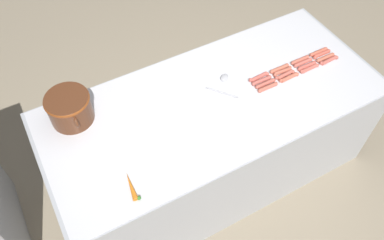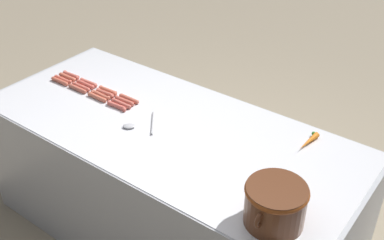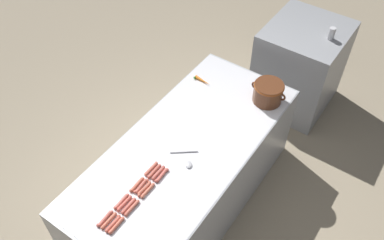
# 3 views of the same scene
# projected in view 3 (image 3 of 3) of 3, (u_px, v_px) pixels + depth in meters

# --- Properties ---
(ground_plane) EXTENTS (20.00, 20.00, 0.00)m
(ground_plane) POSITION_uv_depth(u_px,v_px,m) (187.00, 199.00, 3.87)
(ground_plane) COLOR gray
(griddle_counter) EXTENTS (0.98, 2.21, 0.83)m
(griddle_counter) POSITION_uv_depth(u_px,v_px,m) (187.00, 174.00, 3.57)
(griddle_counter) COLOR #ADAFB5
(griddle_counter) RESTS_ON ground_plane
(back_cabinet) EXTENTS (0.79, 0.86, 0.99)m
(back_cabinet) POSITION_uv_depth(u_px,v_px,m) (299.00, 67.00, 4.45)
(back_cabinet) COLOR #939599
(back_cabinet) RESTS_ON ground_plane
(hot_dog_0) EXTENTS (0.03, 0.15, 0.03)m
(hot_dog_0) POSITION_uv_depth(u_px,v_px,m) (105.00, 219.00, 2.80)
(hot_dog_0) COLOR #C45C4F
(hot_dog_0) RESTS_ON griddle_counter
(hot_dog_1) EXTENTS (0.03, 0.15, 0.03)m
(hot_dog_1) POSITION_uv_depth(u_px,v_px,m) (121.00, 201.00, 2.89)
(hot_dog_1) COLOR #C55E4F
(hot_dog_1) RESTS_ON griddle_counter
(hot_dog_2) EXTENTS (0.03, 0.15, 0.03)m
(hot_dog_2) POSITION_uv_depth(u_px,v_px,m) (137.00, 185.00, 2.99)
(hot_dog_2) COLOR #CD634A
(hot_dog_2) RESTS_ON griddle_counter
(hot_dog_3) EXTENTS (0.03, 0.15, 0.03)m
(hot_dog_3) POSITION_uv_depth(u_px,v_px,m) (151.00, 169.00, 3.08)
(hot_dog_3) COLOR #C7624E
(hot_dog_3) RESTS_ON griddle_counter
(hot_dog_4) EXTENTS (0.03, 0.15, 0.03)m
(hot_dog_4) POSITION_uv_depth(u_px,v_px,m) (109.00, 221.00, 2.79)
(hot_dog_4) COLOR #CA674E
(hot_dog_4) RESTS_ON griddle_counter
(hot_dog_5) EXTENTS (0.03, 0.15, 0.03)m
(hot_dog_5) POSITION_uv_depth(u_px,v_px,m) (124.00, 203.00, 2.88)
(hot_dog_5) COLOR #CC5B4D
(hot_dog_5) RESTS_ON griddle_counter
(hot_dog_6) EXTENTS (0.04, 0.15, 0.03)m
(hot_dog_6) POSITION_uv_depth(u_px,v_px,m) (141.00, 186.00, 2.98)
(hot_dog_6) COLOR #C4604F
(hot_dog_6) RESTS_ON griddle_counter
(hot_dog_7) EXTENTS (0.03, 0.15, 0.03)m
(hot_dog_7) POSITION_uv_depth(u_px,v_px,m) (154.00, 171.00, 3.07)
(hot_dog_7) COLOR #C35C4C
(hot_dog_7) RESTS_ON griddle_counter
(hot_dog_8) EXTENTS (0.03, 0.15, 0.03)m
(hot_dog_8) POSITION_uv_depth(u_px,v_px,m) (113.00, 223.00, 2.77)
(hot_dog_8) COLOR #CC5B49
(hot_dog_8) RESTS_ON griddle_counter
(hot_dog_9) EXTENTS (0.03, 0.15, 0.03)m
(hot_dog_9) POSITION_uv_depth(u_px,v_px,m) (129.00, 206.00, 2.86)
(hot_dog_9) COLOR #CA5F50
(hot_dog_9) RESTS_ON griddle_counter
(hot_dog_10) EXTENTS (0.03, 0.15, 0.03)m
(hot_dog_10) POSITION_uv_depth(u_px,v_px,m) (144.00, 189.00, 2.96)
(hot_dog_10) COLOR #C1614B
(hot_dog_10) RESTS_ON griddle_counter
(hot_dog_11) EXTENTS (0.03, 0.15, 0.03)m
(hot_dog_11) POSITION_uv_depth(u_px,v_px,m) (158.00, 173.00, 3.06)
(hot_dog_11) COLOR #BF5D51
(hot_dog_11) RESTS_ON griddle_counter
(hot_dog_12) EXTENTS (0.03, 0.15, 0.03)m
(hot_dog_12) POSITION_uv_depth(u_px,v_px,m) (117.00, 225.00, 2.76)
(hot_dog_12) COLOR #C85F48
(hot_dog_12) RESTS_ON griddle_counter
(hot_dog_13) EXTENTS (0.03, 0.15, 0.03)m
(hot_dog_13) POSITION_uv_depth(u_px,v_px,m) (132.00, 208.00, 2.85)
(hot_dog_13) COLOR #C2614D
(hot_dog_13) RESTS_ON griddle_counter
(hot_dog_14) EXTENTS (0.03, 0.15, 0.03)m
(hot_dog_14) POSITION_uv_depth(u_px,v_px,m) (148.00, 191.00, 2.95)
(hot_dog_14) COLOR #C9674E
(hot_dog_14) RESTS_ON griddle_counter
(hot_dog_15) EXTENTS (0.03, 0.15, 0.03)m
(hot_dog_15) POSITION_uv_depth(u_px,v_px,m) (162.00, 175.00, 3.04)
(hot_dog_15) COLOR #CD5D51
(hot_dog_15) RESTS_ON griddle_counter
(bean_pot) EXTENTS (0.33, 0.27, 0.19)m
(bean_pot) POSITION_uv_depth(u_px,v_px,m) (268.00, 92.00, 3.53)
(bean_pot) COLOR #562D19
(bean_pot) RESTS_ON griddle_counter
(serving_spoon) EXTENTS (0.24, 0.20, 0.02)m
(serving_spoon) POSITION_uv_depth(u_px,v_px,m) (187.00, 160.00, 3.14)
(serving_spoon) COLOR #B7B7BC
(serving_spoon) RESTS_ON griddle_counter
(carrot) EXTENTS (0.18, 0.05, 0.03)m
(carrot) POSITION_uv_depth(u_px,v_px,m) (202.00, 80.00, 3.76)
(carrot) COLOR orange
(carrot) RESTS_ON griddle_counter
(soda_can) EXTENTS (0.07, 0.07, 0.12)m
(soda_can) POSITION_uv_depth(u_px,v_px,m) (332.00, 33.00, 3.93)
(soda_can) COLOR #BCBCC1
(soda_can) RESTS_ON back_cabinet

